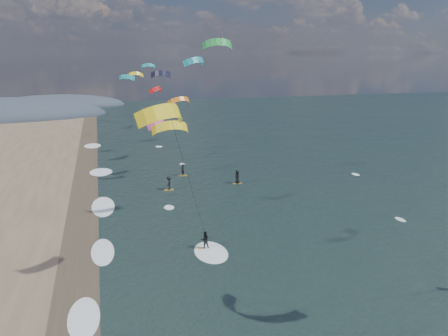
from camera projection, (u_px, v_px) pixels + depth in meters
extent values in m
cube|color=#382D23|center=(77.00, 286.00, 29.67)|extent=(3.00, 240.00, 0.00)
ellipsoid|color=#3D4756|center=(56.00, 107.00, 129.31)|extent=(40.00, 18.00, 7.00)
cube|color=orange|center=(205.00, 248.00, 35.35)|extent=(1.12, 0.35, 0.05)
imported|color=black|center=(205.00, 240.00, 35.16)|extent=(0.71, 0.56, 1.43)
ellipsoid|color=white|center=(211.00, 252.00, 34.69)|extent=(2.60, 4.20, 0.12)
cylinder|color=black|center=(189.00, 181.00, 30.41)|extent=(0.02, 0.02, 12.78)
cube|color=orange|center=(169.00, 190.00, 50.45)|extent=(1.10, 0.35, 0.05)
imported|color=black|center=(169.00, 183.00, 50.24)|extent=(0.98, 1.18, 1.58)
cube|color=orange|center=(237.00, 183.00, 52.99)|extent=(1.10, 0.35, 0.05)
imported|color=black|center=(237.00, 176.00, 52.77)|extent=(0.63, 0.87, 1.66)
cube|color=orange|center=(183.00, 175.00, 56.36)|extent=(1.10, 0.35, 0.05)
imported|color=black|center=(183.00, 170.00, 56.17)|extent=(0.65, 0.62, 1.49)
ellipsoid|color=white|center=(95.00, 316.00, 26.27)|extent=(2.40, 5.40, 0.11)
ellipsoid|color=white|center=(95.00, 252.00, 34.64)|extent=(2.40, 5.40, 0.11)
ellipsoid|color=white|center=(95.00, 207.00, 44.87)|extent=(2.40, 5.40, 0.11)
ellipsoid|color=white|center=(95.00, 172.00, 57.89)|extent=(2.40, 5.40, 0.11)
ellipsoid|color=white|center=(95.00, 146.00, 74.63)|extent=(2.40, 5.40, 0.11)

